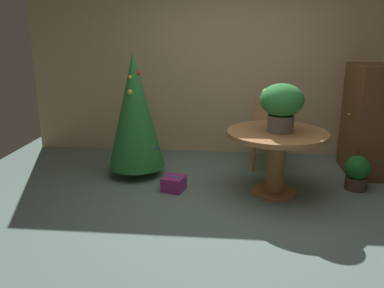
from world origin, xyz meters
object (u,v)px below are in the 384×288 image
at_px(wooden_chair_far, 268,127).
at_px(potted_plant, 357,172).
at_px(flower_vase, 282,104).
at_px(gift_box_purple, 174,183).
at_px(holiday_tree, 135,111).
at_px(wooden_cabinet, 368,120).
at_px(round_dining_table, 276,148).

relative_size(wooden_chair_far, potted_plant, 2.29).
height_order(flower_vase, gift_box_purple, flower_vase).
bearing_deg(flower_vase, potted_plant, 14.66).
relative_size(holiday_tree, potted_plant, 3.79).
distance_m(flower_vase, potted_plant, 1.27).
relative_size(wooden_cabinet, potted_plant, 3.41).
relative_size(wooden_chair_far, wooden_cabinet, 0.67).
height_order(wooden_chair_far, holiday_tree, holiday_tree).
height_order(wooden_chair_far, potted_plant, wooden_chair_far).
xyz_separation_m(gift_box_purple, potted_plant, (2.09, 0.23, 0.13)).
xyz_separation_m(round_dining_table, holiday_tree, (-1.67, 0.46, 0.29)).
distance_m(gift_box_purple, potted_plant, 2.11).
bearing_deg(potted_plant, wooden_cabinet, 67.42).
bearing_deg(holiday_tree, wooden_cabinet, 7.44).
height_order(flower_vase, holiday_tree, holiday_tree).
distance_m(wooden_chair_far, wooden_cabinet, 1.23).
xyz_separation_m(round_dining_table, wooden_chair_far, (0.00, 1.00, -0.01)).
distance_m(round_dining_table, flower_vase, 0.49).
distance_m(round_dining_table, holiday_tree, 1.76).
xyz_separation_m(round_dining_table, wooden_cabinet, (1.21, 0.84, 0.15)).
bearing_deg(gift_box_purple, potted_plant, 6.21).
bearing_deg(potted_plant, round_dining_table, -166.83).
bearing_deg(holiday_tree, flower_vase, -15.83).
distance_m(flower_vase, holiday_tree, 1.77).
height_order(wooden_chair_far, wooden_cabinet, wooden_cabinet).
bearing_deg(wooden_chair_far, wooden_cabinet, -7.61).
relative_size(wooden_chair_far, holiday_tree, 0.60).
distance_m(wooden_chair_far, gift_box_purple, 1.58).
relative_size(wooden_chair_far, gift_box_purple, 3.09).
bearing_deg(holiday_tree, gift_box_purple, -40.93).
height_order(round_dining_table, potted_plant, round_dining_table).
bearing_deg(round_dining_table, gift_box_purple, -179.79).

